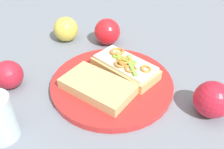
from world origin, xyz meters
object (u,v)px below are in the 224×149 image
(apple_1, at_px, (213,99))
(apple_4, at_px, (9,74))
(bread_slice_side, at_px, (98,86))
(sandwich, at_px, (125,66))
(plate, at_px, (112,83))
(apple_0, at_px, (107,32))
(apple_2, at_px, (66,29))

(apple_1, distance_m, apple_4, 0.47)
(bread_slice_side, bearing_deg, sandwich, 82.26)
(plate, xyz_separation_m, apple_0, (-0.21, -0.01, 0.03))
(bread_slice_side, distance_m, apple_0, 0.25)
(apple_2, bearing_deg, sandwich, 42.37)
(plate, relative_size, apple_1, 3.77)
(plate, bearing_deg, apple_2, -147.78)
(bread_slice_side, relative_size, apple_0, 2.07)
(bread_slice_side, bearing_deg, apple_1, 22.72)
(bread_slice_side, bearing_deg, plate, 82.26)
(apple_2, distance_m, apple_4, 0.25)
(plate, bearing_deg, apple_4, -90.49)
(apple_1, bearing_deg, apple_2, -131.98)
(plate, xyz_separation_m, apple_1, (0.09, 0.21, 0.03))
(apple_1, xyz_separation_m, apple_4, (-0.09, -0.46, -0.00))
(apple_0, bearing_deg, apple_1, 36.93)
(sandwich, bearing_deg, apple_0, 148.49)
(apple_0, bearing_deg, sandwich, 15.04)
(sandwich, distance_m, apple_0, 0.18)
(sandwich, xyz_separation_m, apple_2, (-0.20, -0.18, 0.00))
(apple_4, bearing_deg, bread_slice_side, 80.30)
(sandwich, xyz_separation_m, apple_0, (-0.18, -0.05, 0.01))
(sandwich, relative_size, apple_4, 2.55)
(apple_1, distance_m, apple_2, 0.48)
(plate, distance_m, apple_0, 0.21)
(apple_4, bearing_deg, apple_0, 131.30)
(apple_1, bearing_deg, plate, -113.32)
(apple_2, bearing_deg, apple_0, 81.16)
(apple_1, height_order, apple_4, apple_1)
(sandwich, relative_size, apple_1, 2.25)
(apple_2, bearing_deg, apple_1, 48.02)
(sandwich, height_order, apple_4, apple_4)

